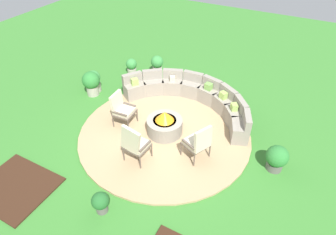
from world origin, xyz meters
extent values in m
plane|color=#387A2D|center=(0.00, 0.00, 0.00)|extent=(24.00, 24.00, 0.00)
cylinder|color=tan|center=(0.00, 0.00, 0.03)|extent=(4.84, 4.84, 0.06)
cube|color=#382114|center=(-2.18, -3.30, 0.02)|extent=(1.74, 1.47, 0.04)
cylinder|color=gray|center=(0.00, 0.00, 0.28)|extent=(1.00, 1.00, 0.44)
cylinder|color=black|center=(0.00, 0.00, 0.47)|extent=(0.65, 0.65, 0.06)
cone|color=orange|center=(0.00, 0.00, 0.64)|extent=(0.52, 0.52, 0.28)
cube|color=gray|center=(1.91, 0.75, 0.31)|extent=(0.66, 0.78, 0.50)
cube|color=gray|center=(2.05, 0.81, 0.71)|extent=(0.39, 0.67, 0.31)
cube|color=gray|center=(1.59, 1.31, 0.31)|extent=(0.76, 0.79, 0.50)
cube|color=gray|center=(1.70, 1.40, 0.71)|extent=(0.54, 0.61, 0.31)
cube|color=gray|center=(1.11, 1.73, 0.31)|extent=(0.80, 0.73, 0.50)
cube|color=gray|center=(1.19, 1.85, 0.71)|extent=(0.64, 0.49, 0.31)
cube|color=gray|center=(0.52, 1.99, 0.31)|extent=(0.75, 0.60, 0.50)
cube|color=gray|center=(0.56, 2.13, 0.71)|extent=(0.68, 0.32, 0.31)
cube|color=gray|center=(-0.11, 2.05, 0.31)|extent=(0.68, 0.49, 0.50)
cube|color=gray|center=(-0.12, 2.20, 0.71)|extent=(0.66, 0.20, 0.31)
cube|color=gray|center=(-0.74, 1.92, 0.31)|extent=(0.77, 0.66, 0.50)
cube|color=gray|center=(-0.79, 2.06, 0.71)|extent=(0.67, 0.39, 0.31)
cube|color=gray|center=(-1.29, 1.60, 0.31)|extent=(0.79, 0.76, 0.50)
cube|color=gray|center=(-1.39, 1.71, 0.71)|extent=(0.61, 0.54, 0.31)
cube|color=gray|center=(-1.72, 1.12, 0.31)|extent=(0.74, 0.80, 0.50)
cube|color=gray|center=(-1.85, 1.20, 0.71)|extent=(0.49, 0.64, 0.31)
cube|color=#70A34C|center=(0.51, 1.94, 0.66)|extent=(0.25, 0.22, 0.21)
cube|color=#93B756|center=(-1.68, 1.10, 0.66)|extent=(0.28, 0.28, 0.21)
cube|color=#93B756|center=(1.55, 1.27, 0.66)|extent=(0.25, 0.26, 0.20)
cube|color=#93B756|center=(1.08, 1.69, 0.66)|extent=(0.26, 0.25, 0.21)
cube|color=beige|center=(-0.72, 1.87, 0.64)|extent=(0.22, 0.21, 0.17)
cylinder|color=brown|center=(-0.96, 0.07, 0.25)|extent=(0.04, 0.04, 0.38)
cylinder|color=brown|center=(-0.93, -0.45, 0.25)|extent=(0.04, 0.04, 0.38)
cylinder|color=brown|center=(-1.46, 0.04, 0.25)|extent=(0.04, 0.04, 0.38)
cylinder|color=brown|center=(-1.43, -0.48, 0.25)|extent=(0.04, 0.04, 0.38)
cube|color=brown|center=(-1.19, -0.20, 0.47)|extent=(0.57, 0.58, 0.05)
cube|color=beige|center=(-1.19, -0.20, 0.54)|extent=(0.53, 0.54, 0.09)
cube|color=beige|center=(-1.42, -0.22, 0.77)|extent=(0.16, 0.52, 0.57)
cube|color=brown|center=(-1.21, 0.04, 0.60)|extent=(0.46, 0.08, 0.04)
cube|color=brown|center=(-1.18, -0.45, 0.60)|extent=(0.46, 0.08, 0.04)
cylinder|color=brown|center=(-0.36, -0.94, 0.25)|extent=(0.04, 0.04, 0.38)
cylinder|color=brown|center=(0.15, -0.98, 0.25)|extent=(0.04, 0.04, 0.38)
cylinder|color=brown|center=(-0.40, -1.43, 0.25)|extent=(0.04, 0.04, 0.38)
cylinder|color=brown|center=(0.12, -1.47, 0.25)|extent=(0.04, 0.04, 0.38)
cube|color=brown|center=(-0.12, -1.20, 0.47)|extent=(0.59, 0.57, 0.05)
cube|color=beige|center=(-0.12, -1.20, 0.54)|extent=(0.54, 0.52, 0.09)
cube|color=beige|center=(-0.14, -1.43, 0.85)|extent=(0.62, 0.13, 0.79)
cube|color=brown|center=(-0.37, -1.19, 0.60)|extent=(0.08, 0.45, 0.04)
cube|color=brown|center=(0.12, -1.22, 0.60)|extent=(0.08, 0.45, 0.04)
cylinder|color=brown|center=(0.79, -0.58, 0.25)|extent=(0.04, 0.04, 0.38)
cylinder|color=brown|center=(1.01, -0.09, 0.25)|extent=(0.04, 0.04, 0.38)
cylinder|color=brown|center=(1.25, -0.78, 0.25)|extent=(0.04, 0.04, 0.38)
cylinder|color=brown|center=(1.47, -0.30, 0.25)|extent=(0.04, 0.04, 0.38)
cube|color=brown|center=(1.13, -0.44, 0.47)|extent=(0.72, 0.74, 0.05)
cube|color=beige|center=(1.13, -0.44, 0.54)|extent=(0.66, 0.68, 0.09)
cube|color=beige|center=(1.34, -0.53, 0.78)|extent=(0.33, 0.56, 0.61)
cube|color=brown|center=(1.02, -0.67, 0.60)|extent=(0.44, 0.23, 0.04)
cube|color=brown|center=(1.23, -0.21, 0.60)|extent=(0.44, 0.23, 0.04)
cylinder|color=#605B56|center=(3.03, 0.12, 0.11)|extent=(0.39, 0.39, 0.22)
sphere|color=#2D7A33|center=(3.03, 0.12, 0.43)|extent=(0.55, 0.55, 0.55)
cylinder|color=#605B56|center=(0.00, -2.85, 0.10)|extent=(0.26, 0.26, 0.20)
sphere|color=#236028|center=(0.00, -2.85, 0.34)|extent=(0.38, 0.38, 0.38)
cylinder|color=#A89E8E|center=(-1.89, 2.91, 0.15)|extent=(0.36, 0.36, 0.30)
sphere|color=#3D8E42|center=(-1.89, 2.91, 0.49)|extent=(0.46, 0.46, 0.46)
sphere|color=#E55638|center=(-1.84, 2.91, 0.58)|extent=(0.16, 0.16, 0.16)
cylinder|color=#A89E8E|center=(-3.20, 0.87, 0.16)|extent=(0.40, 0.40, 0.31)
sphere|color=#3D8E42|center=(-3.20, 0.87, 0.53)|extent=(0.46, 0.46, 0.46)
cylinder|color=#A89E8E|center=(-3.12, 0.65, 0.17)|extent=(0.40, 0.40, 0.34)
sphere|color=#2D7A33|center=(-3.12, 0.65, 0.56)|extent=(0.58, 0.58, 0.58)
cylinder|color=#A89E8E|center=(-2.76, 2.48, 0.10)|extent=(0.34, 0.34, 0.20)
sphere|color=#3D8E42|center=(-2.76, 2.48, 0.39)|extent=(0.40, 0.40, 0.40)
sphere|color=#E55638|center=(-2.70, 2.48, 0.48)|extent=(0.15, 0.15, 0.15)
camera|label=1|loc=(2.97, -5.41, 5.45)|focal=30.74mm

